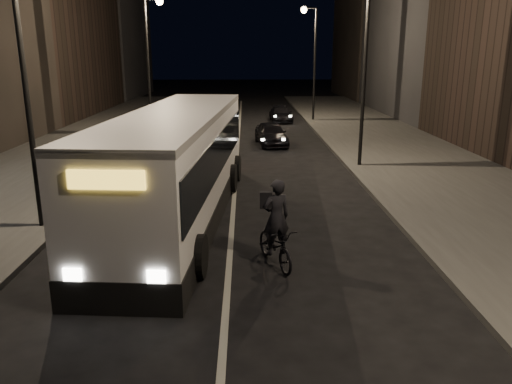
{
  "coord_description": "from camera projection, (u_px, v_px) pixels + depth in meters",
  "views": [
    {
      "loc": [
        0.42,
        -10.06,
        5.07
      ],
      "look_at": [
        0.7,
        2.69,
        1.5
      ],
      "focal_mm": 35.0,
      "sensor_mm": 36.0,
      "label": 1
    }
  ],
  "objects": [
    {
      "name": "ground",
      "position": [
        227.0,
        290.0,
        11.04
      ],
      "size": [
        180.0,
        180.0,
        0.0
      ],
      "primitive_type": "plane",
      "color": "black",
      "rests_on": "ground"
    },
    {
      "name": "sidewalk_right",
      "position": [
        408.0,
        157.0,
        24.67
      ],
      "size": [
        7.0,
        70.0,
        0.16
      ],
      "primitive_type": "cube",
      "color": "#393936",
      "rests_on": "ground"
    },
    {
      "name": "sidewalk_left",
      "position": [
        63.0,
        159.0,
        24.32
      ],
      "size": [
        7.0,
        70.0,
        0.16
      ],
      "primitive_type": "cube",
      "color": "#393936",
      "rests_on": "ground"
    },
    {
      "name": "streetlight_right_mid",
      "position": [
        360.0,
        46.0,
        21.26
      ],
      "size": [
        1.2,
        0.44,
        8.12
      ],
      "color": "black",
      "rests_on": "sidewalk_right"
    },
    {
      "name": "streetlight_right_far",
      "position": [
        312.0,
        49.0,
        36.66
      ],
      "size": [
        1.2,
        0.44,
        8.12
      ],
      "color": "black",
      "rests_on": "sidewalk_right"
    },
    {
      "name": "streetlight_left_near",
      "position": [
        30.0,
        41.0,
        13.33
      ],
      "size": [
        1.2,
        0.44,
        8.12
      ],
      "color": "black",
      "rests_on": "sidewalk_left"
    },
    {
      "name": "streetlight_left_far",
      "position": [
        151.0,
        48.0,
        30.66
      ],
      "size": [
        1.2,
        0.44,
        8.12
      ],
      "color": "black",
      "rests_on": "sidewalk_left"
    },
    {
      "name": "city_bus",
      "position": [
        178.0,
        161.0,
        15.46
      ],
      "size": [
        3.69,
        12.67,
        3.37
      ],
      "rotation": [
        0.0,
        0.0,
        -0.08
      ],
      "color": "white",
      "rests_on": "ground"
    },
    {
      "name": "cyclist_on_bicycle",
      "position": [
        276.0,
        237.0,
        12.11
      ],
      "size": [
        1.29,
        2.05,
        2.23
      ],
      "rotation": [
        0.0,
        0.0,
        0.34
      ],
      "color": "black",
      "rests_on": "ground"
    },
    {
      "name": "car_near",
      "position": [
        271.0,
        134.0,
        28.21
      ],
      "size": [
        2.0,
        3.95,
        1.29
      ],
      "primitive_type": "imported",
      "rotation": [
        0.0,
        0.0,
        0.13
      ],
      "color": "black",
      "rests_on": "ground"
    },
    {
      "name": "car_mid",
      "position": [
        207.0,
        112.0,
        37.64
      ],
      "size": [
        1.88,
        4.85,
        1.58
      ],
      "primitive_type": "imported",
      "rotation": [
        0.0,
        0.0,
        3.19
      ],
      "color": "#3D3C3F",
      "rests_on": "ground"
    },
    {
      "name": "car_far",
      "position": [
        281.0,
        114.0,
        37.96
      ],
      "size": [
        1.74,
        3.92,
        1.12
      ],
      "primitive_type": "imported",
      "rotation": [
        0.0,
        0.0,
        0.04
      ],
      "color": "black",
      "rests_on": "ground"
    }
  ]
}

